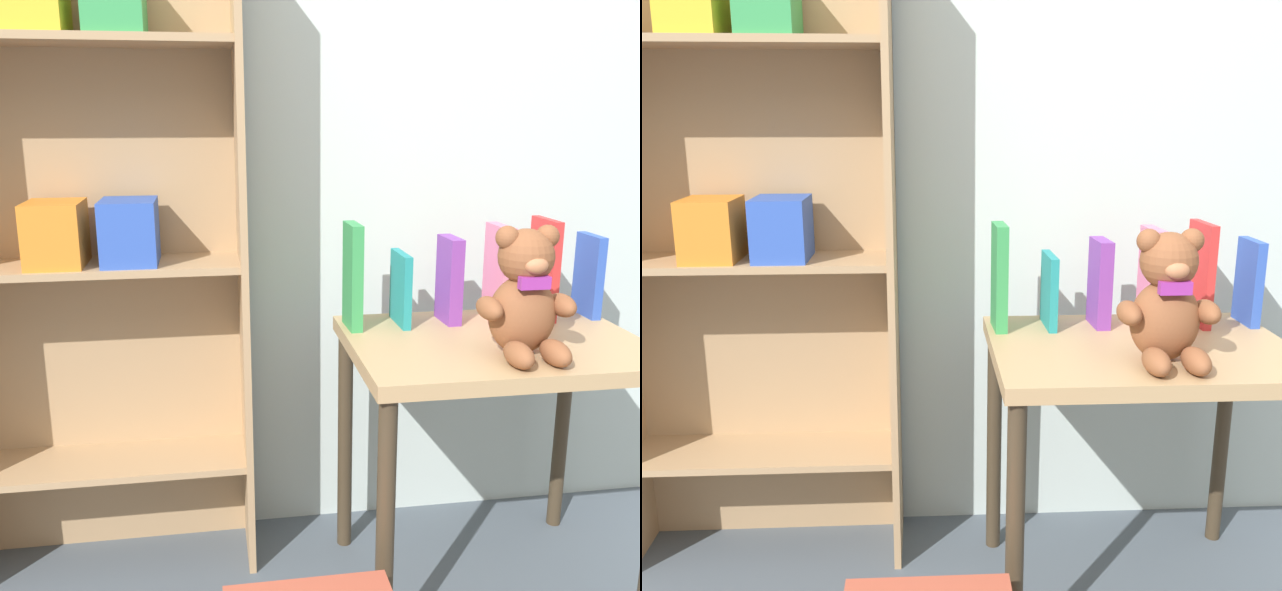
% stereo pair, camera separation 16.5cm
% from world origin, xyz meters
% --- Properties ---
extents(wall_back, '(4.80, 0.06, 2.50)m').
position_xyz_m(wall_back, '(0.00, 1.46, 1.25)').
color(wall_back, silver).
rests_on(wall_back, ground_plane).
extents(bookshelf_side, '(0.73, 0.23, 1.64)m').
position_xyz_m(bookshelf_side, '(-0.87, 1.33, 0.90)').
color(bookshelf_side, tan).
rests_on(bookshelf_side, ground_plane).
extents(display_table, '(0.69, 0.51, 0.66)m').
position_xyz_m(display_table, '(0.07, 1.06, 0.57)').
color(display_table, tan).
rests_on(display_table, ground_plane).
extents(teddy_bear, '(0.22, 0.20, 0.29)m').
position_xyz_m(teddy_bear, '(0.08, 0.94, 0.80)').
color(teddy_bear, brown).
rests_on(teddy_bear, display_table).
extents(book_standing_green, '(0.03, 0.10, 0.26)m').
position_xyz_m(book_standing_green, '(-0.25, 1.20, 0.80)').
color(book_standing_green, '#33934C').
rests_on(book_standing_green, display_table).
extents(book_standing_teal, '(0.02, 0.13, 0.18)m').
position_xyz_m(book_standing_teal, '(-0.12, 1.22, 0.76)').
color(book_standing_teal, teal).
rests_on(book_standing_teal, display_table).
extents(book_standing_purple, '(0.04, 0.11, 0.22)m').
position_xyz_m(book_standing_purple, '(0.01, 1.22, 0.77)').
color(book_standing_purple, purple).
rests_on(book_standing_purple, display_table).
extents(book_standing_pink, '(0.03, 0.12, 0.25)m').
position_xyz_m(book_standing_pink, '(0.13, 1.21, 0.79)').
color(book_standing_pink, '#D17093').
rests_on(book_standing_pink, display_table).
extents(book_standing_red, '(0.03, 0.13, 0.26)m').
position_xyz_m(book_standing_red, '(0.26, 1.22, 0.79)').
color(book_standing_red, red).
rests_on(book_standing_red, display_table).
extents(book_standing_blue, '(0.03, 0.11, 0.22)m').
position_xyz_m(book_standing_blue, '(0.39, 1.22, 0.77)').
color(book_standing_blue, '#2D51B7').
rests_on(book_standing_blue, display_table).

